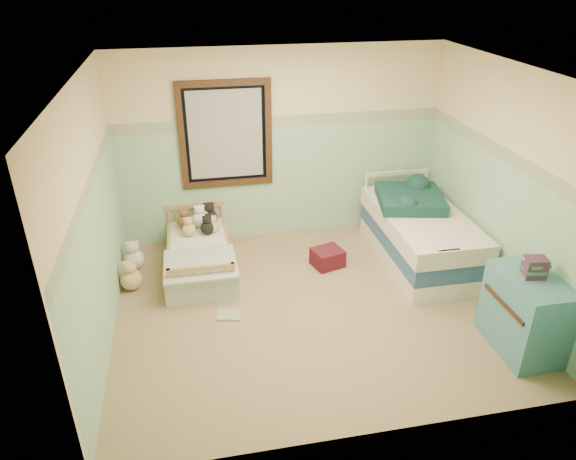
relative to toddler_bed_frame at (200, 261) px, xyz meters
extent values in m
cube|color=#907755|center=(1.15, -1.05, -0.11)|extent=(4.20, 3.60, 0.02)
cube|color=white|center=(1.15, -1.05, 2.41)|extent=(4.20, 3.60, 0.02)
cube|color=beige|center=(1.15, 0.75, 1.15)|extent=(4.20, 0.04, 2.50)
cube|color=beige|center=(1.15, -2.85, 1.15)|extent=(4.20, 0.04, 2.50)
cube|color=beige|center=(-0.95, -1.05, 1.15)|extent=(0.04, 3.60, 2.50)
cube|color=beige|center=(3.25, -1.05, 1.15)|extent=(0.04, 3.60, 2.50)
cube|color=#90AE93|center=(1.15, 0.74, 0.65)|extent=(4.20, 0.01, 1.50)
cube|color=#3A613F|center=(1.15, 0.74, 1.48)|extent=(4.20, 0.01, 0.15)
cube|color=black|center=(0.45, 0.71, 1.35)|extent=(1.16, 0.06, 1.36)
cube|color=beige|center=(0.45, 0.72, 1.35)|extent=(0.92, 0.01, 1.12)
cube|color=#AD7C4A|center=(0.00, 0.00, 0.00)|extent=(0.75, 1.50, 0.19)
cube|color=white|center=(0.00, 0.00, 0.16)|extent=(0.69, 1.44, 0.12)
cube|color=#76ADD2|center=(0.00, -0.47, 0.23)|extent=(0.81, 0.75, 0.03)
sphere|color=brown|center=(-0.15, 0.50, 0.31)|extent=(0.19, 0.19, 0.19)
sphere|color=white|center=(0.05, 0.50, 0.32)|extent=(0.21, 0.21, 0.21)
sphere|color=tan|center=(-0.10, 0.28, 0.30)|extent=(0.17, 0.17, 0.17)
sphere|color=black|center=(0.13, 0.28, 0.30)|extent=(0.18, 0.18, 0.18)
sphere|color=silver|center=(-0.80, 0.14, 0.03)|extent=(0.26, 0.26, 0.26)
sphere|color=tan|center=(-0.80, -0.32, 0.03)|extent=(0.25, 0.25, 0.25)
cube|color=white|center=(2.70, -0.36, 0.01)|extent=(0.91, 1.83, 0.22)
cube|color=navy|center=(2.70, -0.36, 0.23)|extent=(0.91, 1.83, 0.22)
cube|color=white|center=(2.70, -0.36, 0.45)|extent=(0.95, 1.86, 0.22)
cube|color=#133431|center=(2.65, -0.06, 0.63)|extent=(0.93, 0.96, 0.14)
cube|color=#3C7377|center=(2.99, -2.11, 0.30)|extent=(0.50, 0.80, 0.80)
cube|color=brown|center=(2.99, -2.08, 0.80)|extent=(0.22, 0.18, 0.19)
cube|color=maroon|center=(1.56, -0.25, 0.01)|extent=(0.43, 0.40, 0.22)
cube|color=yellow|center=(0.25, -1.06, -0.08)|extent=(0.30, 0.25, 0.02)
sphere|color=silver|center=(0.13, 0.52, 0.30)|extent=(0.17, 0.17, 0.17)
sphere|color=tan|center=(0.20, 0.31, 0.30)|extent=(0.16, 0.16, 0.16)
sphere|color=black|center=(0.17, 0.53, 0.33)|extent=(0.22, 0.22, 0.22)
camera|label=1|loc=(-0.01, -5.67, 3.31)|focal=32.79mm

